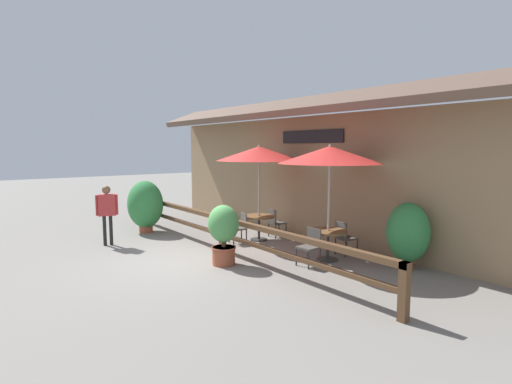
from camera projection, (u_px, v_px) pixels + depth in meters
The scene contains 15 objects.
ground_plane at pixel (186, 260), 9.59m from camera, with size 60.00×60.00×0.00m, color gray.
building_facade at pixel (308, 165), 11.84m from camera, with size 14.28×1.49×4.23m.
patio_railing at pixel (222, 226), 10.15m from camera, with size 10.40×0.14×0.95m.
patio_umbrella_near at pixel (259, 154), 11.38m from camera, with size 2.45×2.45×2.76m.
dining_table_near at pixel (259, 220), 11.59m from camera, with size 0.91×0.91×0.72m.
chair_near_streetside at pixel (240, 226), 11.24m from camera, with size 0.51×0.51×0.85m.
chair_near_wallside at pixel (276, 221), 12.01m from camera, with size 0.46×0.46×0.85m.
patio_umbrella_middle at pixel (330, 155), 9.31m from camera, with size 2.45×2.45×2.76m.
dining_table_middle at pixel (328, 236), 9.53m from camera, with size 0.91×0.91×0.72m.
chair_middle_streetside at pixel (310, 245), 9.10m from camera, with size 0.44×0.44×0.85m.
chair_middle_wallside at pixel (345, 236), 9.97m from camera, with size 0.47×0.47×0.85m.
potted_plant_tall_tropical at pixel (223, 230), 9.13m from camera, with size 0.77×0.69×1.39m.
potted_plant_small_flowering at pixel (145, 205), 12.64m from camera, with size 1.21×1.09×1.65m.
potted_plant_broad_leaf at pixel (408, 233), 8.79m from camera, with size 0.95×0.86×1.49m.
pedestrian at pixel (107, 207), 10.91m from camera, with size 0.33×0.56×1.65m.
Camera 1 is at (8.42, -4.38, 2.69)m, focal length 28.00 mm.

